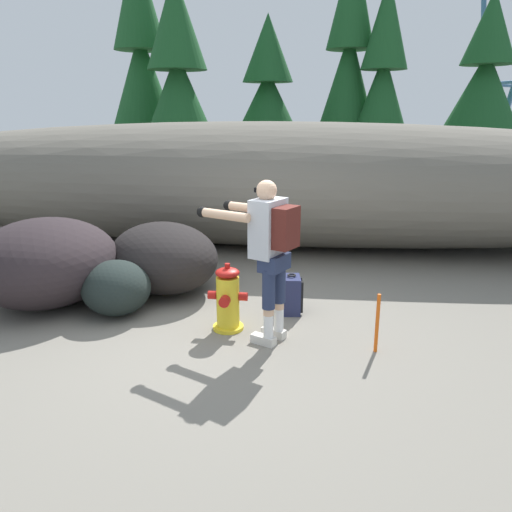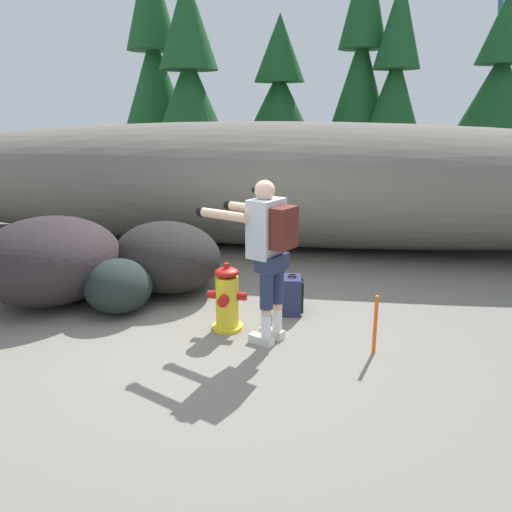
# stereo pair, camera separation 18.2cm
# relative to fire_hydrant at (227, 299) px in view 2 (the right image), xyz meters

# --- Properties ---
(ground_plane) EXTENTS (56.00, 56.00, 0.04)m
(ground_plane) POSITION_rel_fire_hydrant_xyz_m (-0.02, -0.09, -0.36)
(ground_plane) COLOR slate
(dirt_embankment) EXTENTS (17.57, 3.20, 2.12)m
(dirt_embankment) POSITION_rel_fire_hydrant_xyz_m (-0.02, 3.85, 0.72)
(dirt_embankment) COLOR #666056
(dirt_embankment) RESTS_ON ground_plane
(fire_hydrant) EXTENTS (0.43, 0.38, 0.74)m
(fire_hydrant) POSITION_rel_fire_hydrant_xyz_m (0.00, 0.00, 0.00)
(fire_hydrant) COLOR yellow
(fire_hydrant) RESTS_ON ground_plane
(utility_worker) EXTENTS (1.04, 0.77, 1.65)m
(utility_worker) POSITION_rel_fire_hydrant_xyz_m (0.46, -0.21, 0.70)
(utility_worker) COLOR beige
(utility_worker) RESTS_ON ground_plane
(spare_backpack) EXTENTS (0.32, 0.33, 0.47)m
(spare_backpack) POSITION_rel_fire_hydrant_xyz_m (0.63, 0.57, -0.12)
(spare_backpack) COLOR #23284C
(spare_backpack) RESTS_ON ground_plane
(boulder_large) EXTENTS (2.14, 2.21, 1.06)m
(boulder_large) POSITION_rel_fire_hydrant_xyz_m (-2.32, 0.44, 0.19)
(boulder_large) COLOR #2B2326
(boulder_large) RESTS_ON ground_plane
(boulder_mid) EXTENTS (2.05, 2.03, 0.90)m
(boulder_mid) POSITION_rel_fire_hydrant_xyz_m (-1.07, 1.10, 0.11)
(boulder_mid) COLOR black
(boulder_mid) RESTS_ON ground_plane
(boulder_small) EXTENTS (1.14, 1.15, 0.63)m
(boulder_small) POSITION_rel_fire_hydrant_xyz_m (-1.37, 0.26, -0.02)
(boulder_small) COLOR black
(boulder_small) RESTS_ON ground_plane
(pine_tree_far_left) EXTENTS (2.18, 2.18, 6.56)m
(pine_tree_far_left) POSITION_rel_fire_hydrant_xyz_m (-4.16, 9.03, 3.07)
(pine_tree_far_left) COLOR #47331E
(pine_tree_far_left) RESTS_ON ground_plane
(pine_tree_left) EXTENTS (2.29, 2.29, 5.52)m
(pine_tree_left) POSITION_rel_fire_hydrant_xyz_m (-2.83, 7.93, 2.55)
(pine_tree_left) COLOR #47331E
(pine_tree_left) RESTS_ON ground_plane
(pine_tree_center) EXTENTS (2.16, 2.16, 4.83)m
(pine_tree_center) POSITION_rel_fire_hydrant_xyz_m (-0.78, 9.69, 2.41)
(pine_tree_center) COLOR #47331E
(pine_tree_center) RESTS_ON ground_plane
(pine_tree_right) EXTENTS (1.98, 1.98, 6.65)m
(pine_tree_right) POSITION_rel_fire_hydrant_xyz_m (1.43, 9.85, 3.08)
(pine_tree_right) COLOR #47331E
(pine_tree_right) RESTS_ON ground_plane
(pine_tree_far_right) EXTENTS (1.85, 1.85, 5.56)m
(pine_tree_far_right) POSITION_rel_fire_hydrant_xyz_m (2.30, 9.26, 2.60)
(pine_tree_far_right) COLOR #47331E
(pine_tree_far_right) RESTS_ON ground_plane
(pine_tree_ridge_end) EXTENTS (2.16, 2.16, 5.36)m
(pine_tree_ridge_end) POSITION_rel_fire_hydrant_xyz_m (5.08, 10.14, 2.81)
(pine_tree_ridge_end) COLOR #47331E
(pine_tree_ridge_end) RESTS_ON ground_plane
(survey_stake) EXTENTS (0.04, 0.04, 0.60)m
(survey_stake) POSITION_rel_fire_hydrant_xyz_m (1.54, -0.32, -0.04)
(survey_stake) COLOR #E55914
(survey_stake) RESTS_ON ground_plane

